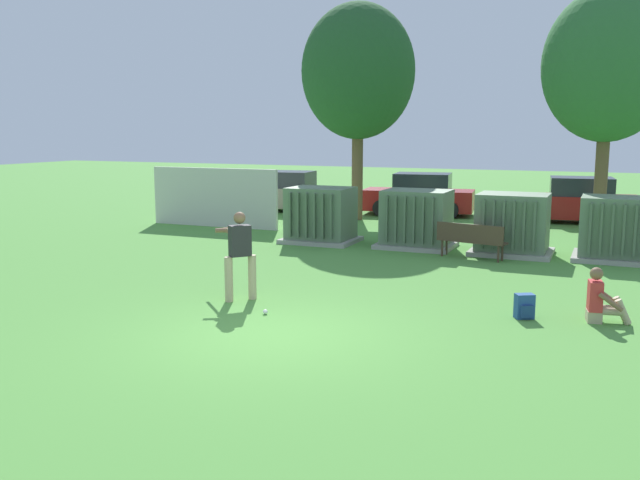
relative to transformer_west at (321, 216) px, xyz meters
name	(u,v)px	position (x,y,z in m)	size (l,w,h in m)	color
ground_plane	(272,334)	(2.90, -8.88, -0.79)	(96.00, 96.00, 0.00)	#51933D
fence_panel	(214,197)	(-4.65, 1.62, 0.21)	(4.80, 0.12, 2.00)	beige
transformer_west	(321,216)	(0.00, 0.00, 0.00)	(2.10, 1.70, 1.62)	#9E9B93
transformer_mid_west	(417,220)	(2.84, 0.21, 0.00)	(2.10, 1.70, 1.62)	#9E9B93
transformer_mid_east	(512,225)	(5.47, 0.16, 0.00)	(2.10, 1.70, 1.62)	#9E9B93
transformer_east	(618,230)	(8.05, 0.31, 0.00)	(2.10, 1.70, 1.62)	#9E9B93
park_bench	(471,238)	(4.60, -0.95, -0.25)	(1.84, 0.75, 0.92)	#4C3828
batter	(239,251)	(1.27, -7.05, 0.19)	(1.37, 1.26, 1.74)	tan
sports_ball	(265,312)	(2.23, -7.83, -0.74)	(0.09, 0.09, 0.09)	white
seated_spectator	(601,301)	(7.81, -5.99, -0.41)	(0.76, 0.60, 0.96)	tan
backpack	(525,307)	(6.57, -6.28, -0.57)	(0.38, 0.36, 0.44)	#264C8C
tree_left	(358,72)	(-0.77, 5.24, 4.53)	(4.06, 4.06, 7.76)	brown
tree_center_left	(608,66)	(7.50, 5.11, 4.46)	(4.00, 4.00, 7.65)	brown
parked_car_leftmost	(284,193)	(-4.45, 6.64, -0.04)	(4.35, 2.23, 1.62)	gray
parked_car_left_of_center	(419,196)	(0.97, 7.54, -0.04)	(4.38, 2.30, 1.62)	maroon
parked_car_right_of_center	(577,202)	(6.73, 7.55, -0.04)	(4.36, 2.27, 1.62)	maroon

